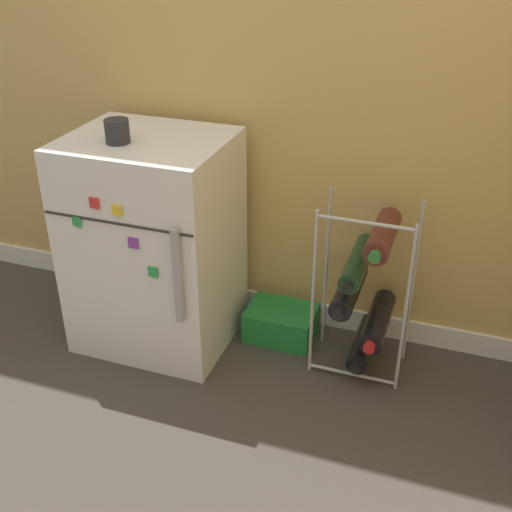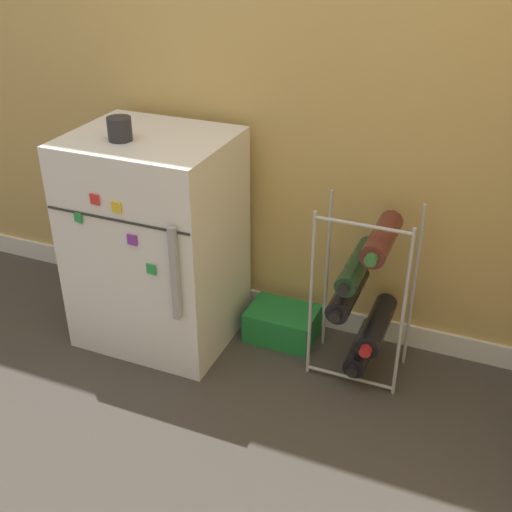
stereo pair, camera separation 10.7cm
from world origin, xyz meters
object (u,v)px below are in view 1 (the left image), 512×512
at_px(mini_fridge, 155,243).
at_px(soda_box, 281,323).
at_px(fridge_top_cup, 117,131).
at_px(wine_rack, 366,292).

bearing_deg(mini_fridge, soda_box, 16.50).
xyz_separation_m(soda_box, fridge_top_cup, (-0.51, -0.20, 0.77)).
height_order(mini_fridge, fridge_top_cup, fridge_top_cup).
bearing_deg(fridge_top_cup, mini_fridge, 49.13).
bearing_deg(wine_rack, soda_box, 167.35).
height_order(wine_rack, soda_box, wine_rack).
bearing_deg(soda_box, fridge_top_cup, -158.23).
distance_m(soda_box, fridge_top_cup, 0.95).
distance_m(mini_fridge, soda_box, 0.57).
relative_size(mini_fridge, soda_box, 3.07).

